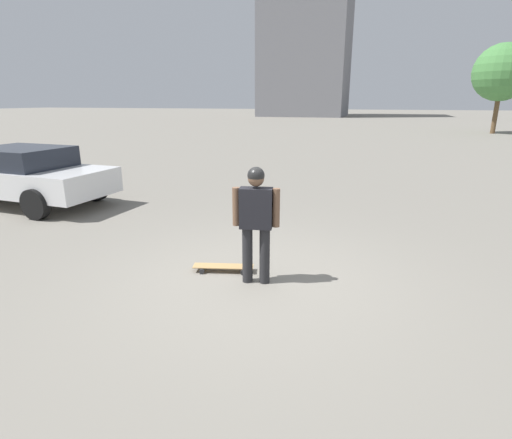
% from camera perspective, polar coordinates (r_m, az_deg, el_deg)
% --- Properties ---
extents(ground_plane, '(220.00, 220.00, 0.00)m').
position_cam_1_polar(ground_plane, '(5.55, -0.00, -8.85)').
color(ground_plane, gray).
extents(person, '(0.61, 0.27, 1.59)m').
position_cam_1_polar(person, '(5.21, -0.00, 0.49)').
color(person, '#262628').
rests_on(person, ground_plane).
extents(skateboard, '(0.89, 0.41, 0.09)m').
position_cam_1_polar(skateboard, '(5.85, -4.70, -6.76)').
color(skateboard, tan).
rests_on(skateboard, ground_plane).
extents(car_parked_near, '(4.51, 2.13, 1.35)m').
position_cam_1_polar(car_parked_near, '(10.94, -30.50, 5.55)').
color(car_parked_near, silver).
rests_on(car_parked_near, ground_plane).
extents(building_block_distant, '(12.75, 12.00, 27.60)m').
position_cam_1_polar(building_block_distant, '(67.41, 7.33, 26.29)').
color(building_block_distant, slate).
rests_on(building_block_distant, ground_plane).
extents(tree_distant, '(4.03, 4.03, 6.34)m').
position_cam_1_polar(tree_distant, '(35.36, 31.75, 17.43)').
color(tree_distant, brown).
rests_on(tree_distant, ground_plane).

